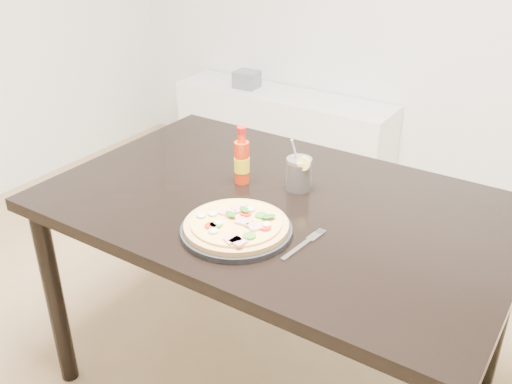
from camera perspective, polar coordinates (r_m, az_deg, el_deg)
The scene contains 8 objects.
dining_table at distance 1.77m, azimuth 2.14°, elevation -3.18°, with size 1.40×0.90×0.75m.
plate at distance 1.56m, azimuth -1.97°, elevation -3.84°, with size 0.31×0.31×0.02m, color black.
pizza at distance 1.55m, azimuth -1.98°, elevation -3.24°, with size 0.29×0.29×0.03m.
hot_sauce_bottle at distance 1.80m, azimuth -1.43°, elevation 3.13°, with size 0.05×0.05×0.19m.
cola_cup at distance 1.78m, azimuth 4.30°, elevation 1.76°, with size 0.09×0.08×0.17m.
fork at distance 1.52m, azimuth 4.93°, elevation -5.12°, with size 0.04×0.19×0.00m.
media_console at distance 3.60m, azimuth 2.60°, elevation 6.03°, with size 1.40×0.34×0.50m, color white.
cd_stack at distance 3.61m, azimuth -0.94°, elevation 11.20°, with size 0.14×0.12×0.10m.
Camera 1 is at (0.90, -0.81, 1.57)m, focal length 40.00 mm.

